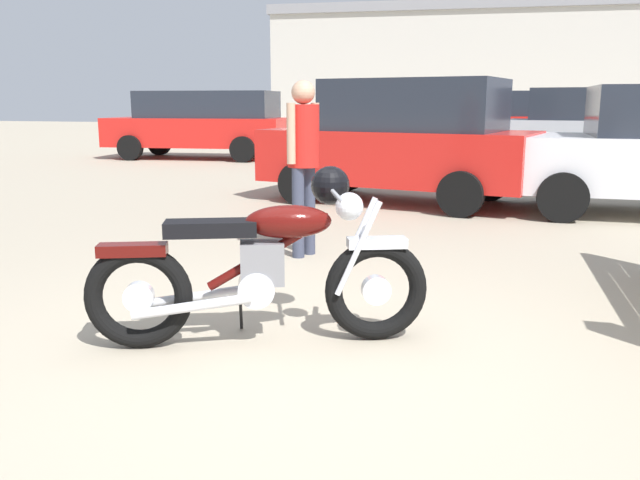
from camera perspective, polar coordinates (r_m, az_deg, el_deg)
ground_plane at (r=3.88m, az=-0.89°, el=-10.19°), size 80.00×80.00×0.00m
vintage_motorcycle at (r=4.00m, az=-4.55°, el=-2.15°), size 1.97×1.03×1.07m
bystander at (r=6.22m, az=-1.45°, el=7.82°), size 0.30×0.44×1.66m
white_estate_far at (r=9.72m, az=7.21°, el=8.60°), size 4.14×2.37×1.78m
red_hatchback_near at (r=16.51m, az=22.58°, el=9.11°), size 4.05×2.13×1.78m
blue_hatchback_right at (r=20.62m, az=19.39°, el=9.72°), size 4.02×2.08×1.78m
pale_sedan_back at (r=17.69m, az=-10.26°, el=10.02°), size 4.85×2.31×1.74m
industrial_building at (r=40.37m, az=12.27°, el=14.25°), size 21.53×11.25×6.59m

